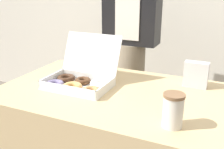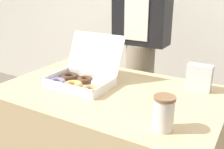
# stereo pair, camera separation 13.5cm
# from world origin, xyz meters

# --- Properties ---
(donut_box) EXTENTS (0.37, 0.33, 0.26)m
(donut_box) POSITION_xyz_m (-0.17, -0.01, 0.78)
(donut_box) COLOR white
(donut_box) RESTS_ON table
(coffee_cup) EXTENTS (0.08, 0.08, 0.14)m
(coffee_cup) POSITION_xyz_m (0.38, -0.23, 0.82)
(coffee_cup) COLOR silver
(coffee_cup) RESTS_ON table
(napkin_holder) EXTENTS (0.13, 0.06, 0.14)m
(napkin_holder) POSITION_xyz_m (0.40, 0.24, 0.81)
(napkin_holder) COLOR silver
(napkin_holder) RESTS_ON table
(person_customer) EXTENTS (0.40, 0.23, 1.64)m
(person_customer) POSITION_xyz_m (-0.13, 0.68, 0.91)
(person_customer) COLOR gray
(person_customer) RESTS_ON ground_plane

